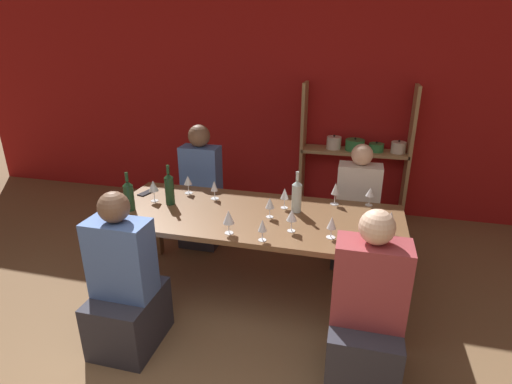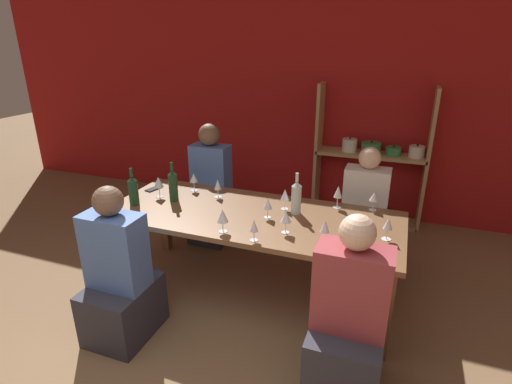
# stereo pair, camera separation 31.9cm
# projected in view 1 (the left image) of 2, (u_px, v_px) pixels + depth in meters

# --- Properties ---
(wall_back_red) EXTENTS (8.80, 0.06, 2.70)m
(wall_back_red) POSITION_uv_depth(u_px,v_px,m) (290.00, 98.00, 4.76)
(wall_back_red) COLOR #A31919
(wall_back_red) RESTS_ON ground_plane
(shelf_unit) EXTENTS (1.23, 0.30, 1.56)m
(shelf_unit) POSITION_uv_depth(u_px,v_px,m) (353.00, 167.00, 4.66)
(shelf_unit) COLOR tan
(shelf_unit) RESTS_ON ground_plane
(dining_table) EXTENTS (2.33, 0.95, 0.73)m
(dining_table) POSITION_uv_depth(u_px,v_px,m) (253.00, 223.00, 3.18)
(dining_table) COLOR brown
(dining_table) RESTS_ON ground_plane
(wine_bottle_green) EXTENTS (0.08, 0.08, 0.34)m
(wine_bottle_green) POSITION_uv_depth(u_px,v_px,m) (169.00, 188.00, 3.30)
(wine_bottle_green) COLOR #19381E
(wine_bottle_green) RESTS_ON dining_table
(wine_bottle_dark) EXTENTS (0.08, 0.08, 0.32)m
(wine_bottle_dark) POSITION_uv_depth(u_px,v_px,m) (129.00, 195.00, 3.18)
(wine_bottle_dark) COLOR #19381E
(wine_bottle_dark) RESTS_ON dining_table
(wine_bottle_amber) EXTENTS (0.08, 0.08, 0.34)m
(wine_bottle_amber) POSITION_uv_depth(u_px,v_px,m) (297.00, 196.00, 3.15)
(wine_bottle_amber) COLOR #B2C6C1
(wine_bottle_amber) RESTS_ON dining_table
(wine_glass_white_a) EXTENTS (0.07, 0.07, 0.16)m
(wine_glass_white_a) POSITION_uv_depth(u_px,v_px,m) (188.00, 181.00, 3.53)
(wine_glass_white_a) COLOR white
(wine_glass_white_a) RESTS_ON dining_table
(wine_glass_red_a) EXTENTS (0.06, 0.06, 0.16)m
(wine_glass_red_a) POSITION_uv_depth(u_px,v_px,m) (262.00, 226.00, 2.71)
(wine_glass_red_a) COLOR white
(wine_glass_red_a) RESTS_ON dining_table
(wine_glass_red_b) EXTENTS (0.08, 0.08, 0.18)m
(wine_glass_red_b) POSITION_uv_depth(u_px,v_px,m) (229.00, 218.00, 2.80)
(wine_glass_red_b) COLOR white
(wine_glass_red_b) RESTS_ON dining_table
(wine_glass_white_b) EXTENTS (0.07, 0.07, 0.19)m
(wine_glass_white_b) POSITION_uv_depth(u_px,v_px,m) (335.00, 189.00, 3.29)
(wine_glass_white_b) COLOR white
(wine_glass_white_b) RESTS_ON dining_table
(wine_glass_empty_a) EXTENTS (0.08, 0.08, 0.19)m
(wine_glass_empty_a) POSITION_uv_depth(u_px,v_px,m) (153.00, 186.00, 3.36)
(wine_glass_empty_a) COLOR white
(wine_glass_empty_a) RESTS_ON dining_table
(wine_glass_empty_b) EXTENTS (0.08, 0.08, 0.17)m
(wine_glass_empty_b) POSITION_uv_depth(u_px,v_px,m) (292.00, 216.00, 2.83)
(wine_glass_empty_b) COLOR white
(wine_glass_empty_b) RESTS_ON dining_table
(wine_glass_empty_c) EXTENTS (0.07, 0.07, 0.17)m
(wine_glass_empty_c) POSITION_uv_depth(u_px,v_px,m) (391.00, 218.00, 2.81)
(wine_glass_empty_c) COLOR white
(wine_glass_empty_c) RESTS_ON dining_table
(wine_glass_red_c) EXTENTS (0.07, 0.07, 0.16)m
(wine_glass_red_c) POSITION_uv_depth(u_px,v_px,m) (332.00, 223.00, 2.75)
(wine_glass_red_c) COLOR white
(wine_glass_red_c) RESTS_ON dining_table
(wine_glass_white_c) EXTENTS (0.07, 0.07, 0.17)m
(wine_glass_white_c) POSITION_uv_depth(u_px,v_px,m) (285.00, 194.00, 3.22)
(wine_glass_white_c) COLOR white
(wine_glass_white_c) RESTS_ON dining_table
(wine_glass_white_d) EXTENTS (0.07, 0.07, 0.16)m
(wine_glass_white_d) POSITION_uv_depth(u_px,v_px,m) (214.00, 187.00, 3.41)
(wine_glass_white_d) COLOR white
(wine_glass_white_d) RESTS_ON dining_table
(wine_glass_red_d) EXTENTS (0.07, 0.07, 0.16)m
(wine_glass_red_d) POSITION_uv_depth(u_px,v_px,m) (270.00, 204.00, 3.06)
(wine_glass_red_d) COLOR white
(wine_glass_red_d) RESTS_ON dining_table
(wine_glass_red_e) EXTENTS (0.07, 0.07, 0.16)m
(wine_glass_red_e) POSITION_uv_depth(u_px,v_px,m) (370.00, 193.00, 3.28)
(wine_glass_red_e) COLOR white
(wine_glass_red_e) RESTS_ON dining_table
(cell_phone) EXTENTS (0.11, 0.16, 0.01)m
(cell_phone) POSITION_uv_depth(u_px,v_px,m) (146.00, 193.00, 3.57)
(cell_phone) COLOR black
(cell_phone) RESTS_ON dining_table
(person_near_a) EXTENTS (0.41, 0.51, 1.19)m
(person_near_a) POSITION_uv_depth(u_px,v_px,m) (365.00, 328.00, 2.35)
(person_near_a) COLOR #2D2D38
(person_near_a) RESTS_ON ground_plane
(person_far_a) EXTENTS (0.39, 0.48, 1.24)m
(person_far_a) POSITION_uv_depth(u_px,v_px,m) (202.00, 200.00, 4.12)
(person_far_a) COLOR #2D2D38
(person_far_a) RESTS_ON ground_plane
(person_near_b) EXTENTS (0.41, 0.51, 1.15)m
(person_near_b) POSITION_uv_depth(u_px,v_px,m) (126.00, 292.00, 2.70)
(person_near_b) COLOR #2D2D38
(person_near_b) RESTS_ON ground_plane
(person_far_b) EXTENTS (0.39, 0.48, 1.16)m
(person_far_b) POSITION_uv_depth(u_px,v_px,m) (356.00, 220.00, 3.75)
(person_far_b) COLOR #2D2D38
(person_far_b) RESTS_ON ground_plane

